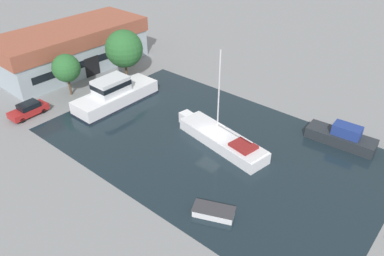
{
  "coord_description": "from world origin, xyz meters",
  "views": [
    {
      "loc": [
        -26.31,
        -19.45,
        23.06
      ],
      "look_at": [
        0.0,
        2.65,
        1.0
      ],
      "focal_mm": 35.0,
      "sensor_mm": 36.0,
      "label": 1
    }
  ],
  "objects_px": {
    "quay_tree_by_water": "(66,68)",
    "motor_cruiser": "(115,94)",
    "warehouse_building": "(72,48)",
    "quay_tree_near_building": "(124,49)",
    "sailboat_moored": "(221,139)",
    "cabin_boat": "(342,137)",
    "small_dinghy": "(214,212)",
    "parked_car": "(28,110)"
  },
  "relations": [
    {
      "from": "sailboat_moored",
      "to": "small_dinghy",
      "type": "bearing_deg",
      "value": -137.12
    },
    {
      "from": "quay_tree_by_water",
      "to": "motor_cruiser",
      "type": "relative_size",
      "value": 0.49
    },
    {
      "from": "quay_tree_near_building",
      "to": "sailboat_moored",
      "type": "height_order",
      "value": "sailboat_moored"
    },
    {
      "from": "quay_tree_near_building",
      "to": "quay_tree_by_water",
      "type": "xyz_separation_m",
      "value": [
        -8.01,
        2.05,
        -0.77
      ]
    },
    {
      "from": "quay_tree_by_water",
      "to": "small_dinghy",
      "type": "distance_m",
      "value": 28.39
    },
    {
      "from": "cabin_boat",
      "to": "sailboat_moored",
      "type": "bearing_deg",
      "value": 127.31
    },
    {
      "from": "motor_cruiser",
      "to": "small_dinghy",
      "type": "height_order",
      "value": "motor_cruiser"
    },
    {
      "from": "quay_tree_near_building",
      "to": "quay_tree_by_water",
      "type": "distance_m",
      "value": 8.31
    },
    {
      "from": "warehouse_building",
      "to": "cabin_boat",
      "type": "relative_size",
      "value": 3.1
    },
    {
      "from": "warehouse_building",
      "to": "cabin_boat",
      "type": "xyz_separation_m",
      "value": [
        6.18,
        -38.94,
        -2.27
      ]
    },
    {
      "from": "parked_car",
      "to": "sailboat_moored",
      "type": "bearing_deg",
      "value": -156.83
    },
    {
      "from": "cabin_boat",
      "to": "small_dinghy",
      "type": "bearing_deg",
      "value": 163.06
    },
    {
      "from": "sailboat_moored",
      "to": "motor_cruiser",
      "type": "height_order",
      "value": "sailboat_moored"
    },
    {
      "from": "parked_car",
      "to": "small_dinghy",
      "type": "relative_size",
      "value": 1.19
    },
    {
      "from": "motor_cruiser",
      "to": "small_dinghy",
      "type": "xyz_separation_m",
      "value": [
        -7.38,
        -21.21,
        -0.93
      ]
    },
    {
      "from": "quay_tree_by_water",
      "to": "parked_car",
      "type": "height_order",
      "value": "quay_tree_by_water"
    },
    {
      "from": "warehouse_building",
      "to": "motor_cruiser",
      "type": "bearing_deg",
      "value": -103.26
    },
    {
      "from": "warehouse_building",
      "to": "small_dinghy",
      "type": "relative_size",
      "value": 5.85
    },
    {
      "from": "quay_tree_by_water",
      "to": "motor_cruiser",
      "type": "height_order",
      "value": "quay_tree_by_water"
    },
    {
      "from": "warehouse_building",
      "to": "quay_tree_near_building",
      "type": "bearing_deg",
      "value": -74.7
    },
    {
      "from": "motor_cruiser",
      "to": "cabin_boat",
      "type": "relative_size",
      "value": 1.56
    },
    {
      "from": "quay_tree_near_building",
      "to": "sailboat_moored",
      "type": "bearing_deg",
      "value": -102.72
    },
    {
      "from": "motor_cruiser",
      "to": "cabin_boat",
      "type": "distance_m",
      "value": 27.1
    },
    {
      "from": "warehouse_building",
      "to": "quay_tree_near_building",
      "type": "distance_m",
      "value": 9.59
    },
    {
      "from": "motor_cruiser",
      "to": "small_dinghy",
      "type": "bearing_deg",
      "value": 161.35
    },
    {
      "from": "quay_tree_by_water",
      "to": "sailboat_moored",
      "type": "relative_size",
      "value": 0.46
    },
    {
      "from": "sailboat_moored",
      "to": "small_dinghy",
      "type": "height_order",
      "value": "sailboat_moored"
    },
    {
      "from": "quay_tree_by_water",
      "to": "motor_cruiser",
      "type": "xyz_separation_m",
      "value": [
        2.17,
        -6.49,
        -2.45
      ]
    },
    {
      "from": "quay_tree_near_building",
      "to": "cabin_boat",
      "type": "xyz_separation_m",
      "value": [
        3.88,
        -29.73,
        -3.67
      ]
    },
    {
      "from": "quay_tree_near_building",
      "to": "warehouse_building",
      "type": "bearing_deg",
      "value": 104.03
    },
    {
      "from": "small_dinghy",
      "to": "cabin_boat",
      "type": "distance_m",
      "value": 17.59
    },
    {
      "from": "quay_tree_by_water",
      "to": "motor_cruiser",
      "type": "distance_m",
      "value": 7.27
    },
    {
      "from": "cabin_boat",
      "to": "parked_car",
      "type": "bearing_deg",
      "value": 117.14
    },
    {
      "from": "sailboat_moored",
      "to": "cabin_boat",
      "type": "relative_size",
      "value": 1.69
    },
    {
      "from": "warehouse_building",
      "to": "quay_tree_near_building",
      "type": "xyz_separation_m",
      "value": [
        2.3,
        -9.21,
        1.41
      ]
    },
    {
      "from": "warehouse_building",
      "to": "quay_tree_by_water",
      "type": "relative_size",
      "value": 4.04
    },
    {
      "from": "warehouse_building",
      "to": "quay_tree_near_building",
      "type": "height_order",
      "value": "quay_tree_near_building"
    },
    {
      "from": "motor_cruiser",
      "to": "small_dinghy",
      "type": "distance_m",
      "value": 22.47
    },
    {
      "from": "quay_tree_near_building",
      "to": "motor_cruiser",
      "type": "xyz_separation_m",
      "value": [
        -5.84,
        -4.44,
        -3.21
      ]
    },
    {
      "from": "cabin_boat",
      "to": "quay_tree_near_building",
      "type": "bearing_deg",
      "value": 93.92
    },
    {
      "from": "quay_tree_by_water",
      "to": "small_dinghy",
      "type": "bearing_deg",
      "value": -100.65
    },
    {
      "from": "warehouse_building",
      "to": "sailboat_moored",
      "type": "xyz_separation_m",
      "value": [
        -2.22,
        -29.22,
        -2.38
      ]
    }
  ]
}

